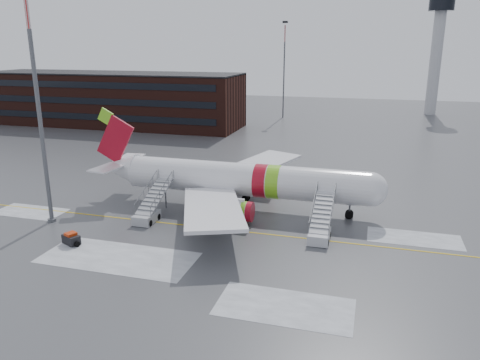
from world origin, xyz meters
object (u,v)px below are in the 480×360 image
(airstair_fwd, at_px, (320,228))
(baggage_tractor, at_px, (71,239))
(light_mast_near, at_px, (38,101))
(airliner, at_px, (237,180))
(airstair_aft, at_px, (149,211))
(pushback_tug, at_px, (226,216))

(airstair_fwd, relative_size, baggage_tractor, 3.21)
(light_mast_near, bearing_deg, airstair_fwd, 6.68)
(airliner, distance_m, light_mast_near, 22.76)
(airliner, relative_size, baggage_tractor, 14.60)
(airliner, bearing_deg, airstair_aft, -140.95)
(airstair_aft, bearing_deg, baggage_tractor, -118.15)
(airstair_fwd, distance_m, baggage_tractor, 24.23)
(airstair_fwd, bearing_deg, baggage_tractor, -160.67)
(airstair_fwd, relative_size, pushback_tug, 2.63)
(airstair_fwd, xyz_separation_m, light_mast_near, (-28.61, -3.35, 11.98))
(airliner, xyz_separation_m, baggage_tractor, (-12.35, -14.55, -2.92))
(airliner, xyz_separation_m, airstair_fwd, (10.51, -6.54, -2.35))
(airliner, bearing_deg, light_mast_near, -151.36)
(airliner, distance_m, airstair_fwd, 12.60)
(airliner, distance_m, airstair_aft, 10.64)
(airliner, distance_m, baggage_tractor, 19.31)
(pushback_tug, xyz_separation_m, baggage_tractor, (-12.59, -9.67, -0.21))
(pushback_tug, bearing_deg, light_mast_near, -164.75)
(airliner, relative_size, airstair_fwd, 4.55)
(baggage_tractor, bearing_deg, airliner, 49.69)
(baggage_tractor, bearing_deg, airstair_aft, 61.85)
(airliner, relative_size, pushback_tug, 11.95)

